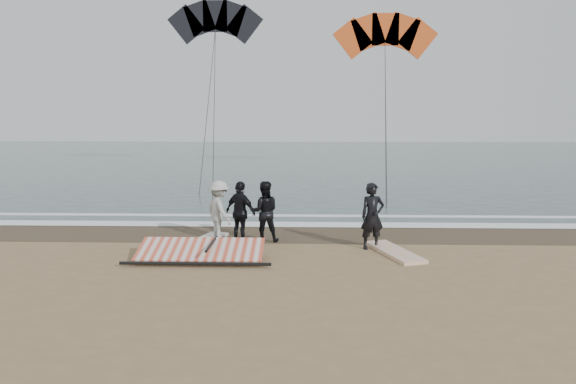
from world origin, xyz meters
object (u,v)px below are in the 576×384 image
Objects in this scene: man_main at (372,216)px; sail_rig at (199,252)px; board_white at (394,252)px; board_cream at (204,242)px.

man_main is 0.49× the size of sail_rig.
sail_rig reaches higher than board_white.
man_main is at bearing 117.56° from board_white.
man_main reaches higher than board_cream.
board_cream is 0.60× the size of sail_rig.
board_cream is at bearing 150.60° from board_white.
sail_rig is (-5.40, -0.70, 0.14)m from board_white.
man_main is 1.21m from board_white.
board_white is at bearing -58.82° from man_main.
man_main is 5.15m from board_cream.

